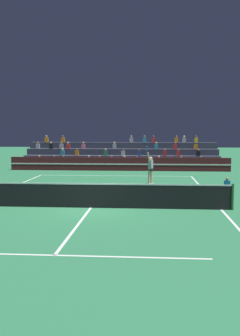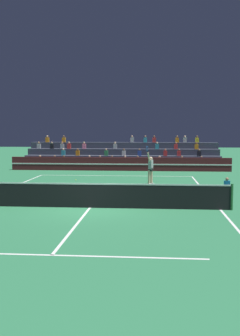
# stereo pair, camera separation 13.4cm
# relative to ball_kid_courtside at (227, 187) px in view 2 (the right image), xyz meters

# --- Properties ---
(ground_plane) EXTENTS (120.00, 120.00, 0.00)m
(ground_plane) POSITION_rel_ball_kid_courtside_xyz_m (-6.57, -4.39, -0.33)
(ground_plane) COLOR #2D7A4C
(court_lines) EXTENTS (11.10, 23.90, 0.01)m
(court_lines) POSITION_rel_ball_kid_courtside_xyz_m (-6.57, -4.39, -0.33)
(court_lines) COLOR white
(court_lines) RESTS_ON ground
(tennis_net) EXTENTS (12.00, 0.10, 1.10)m
(tennis_net) POSITION_rel_ball_kid_courtside_xyz_m (-6.57, -4.39, 0.21)
(tennis_net) COLOR #2D6B38
(tennis_net) RESTS_ON ground
(sponsor_banner_wall) EXTENTS (18.00, 0.26, 1.10)m
(sponsor_banner_wall) POSITION_rel_ball_kid_courtside_xyz_m (-6.57, 11.10, 0.22)
(sponsor_banner_wall) COLOR #51191E
(sponsor_banner_wall) RESTS_ON ground
(bleacher_stand) EXTENTS (17.08, 3.80, 2.83)m
(bleacher_stand) POSITION_rel_ball_kid_courtside_xyz_m (-6.57, 14.27, 0.51)
(bleacher_stand) COLOR #383D4C
(bleacher_stand) RESTS_ON ground
(ball_kid_courtside) EXTENTS (0.30, 0.36, 0.84)m
(ball_kid_courtside) POSITION_rel_ball_kid_courtside_xyz_m (0.00, 0.00, 0.00)
(ball_kid_courtside) COLOR black
(ball_kid_courtside) RESTS_ON ground
(tennis_player) EXTENTS (0.53, 1.09, 2.44)m
(tennis_player) POSITION_rel_ball_kid_courtside_xyz_m (-4.02, 2.98, 0.65)
(tennis_player) COLOR beige
(tennis_player) RESTS_ON ground
(tennis_ball) EXTENTS (0.07, 0.07, 0.07)m
(tennis_ball) POSITION_rel_ball_kid_courtside_xyz_m (-8.95, 4.69, -0.30)
(tennis_ball) COLOR #C6DB33
(tennis_ball) RESTS_ON ground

